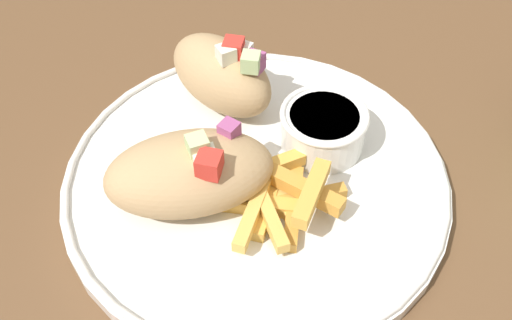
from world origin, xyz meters
The scene contains 6 objects.
table centered at (0.00, 0.00, 0.69)m, with size 1.37×1.37×0.75m.
plate centered at (-0.03, -0.01, 0.76)m, with size 0.32×0.32×0.02m.
pita_sandwich_near centered at (-0.07, -0.05, 0.80)m, with size 0.15×0.14×0.07m.
pita_sandwich_far centered at (-0.10, 0.06, 0.80)m, with size 0.12×0.09×0.07m.
fries_pile centered at (0.00, -0.03, 0.78)m, with size 0.11×0.11×0.04m.
sauce_ramekin centered at (0.00, 0.05, 0.79)m, with size 0.07×0.07×0.04m.
Camera 1 is at (0.12, -0.29, 1.15)m, focal length 42.00 mm.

